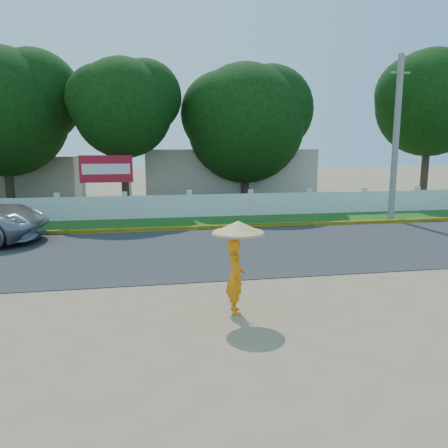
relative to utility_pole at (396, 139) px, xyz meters
name	(u,v)px	position (x,y,z in m)	size (l,w,h in m)	color
ground	(240,294)	(-9.14, -8.87, -3.68)	(120.00, 120.00, 0.00)	#9E8460
road	(210,249)	(-9.14, -4.37, -3.67)	(60.00, 7.00, 0.02)	#38383A
grass_verge	(193,222)	(-9.14, 0.88, -3.67)	(60.00, 3.50, 0.03)	#2D601E
curb	(197,228)	(-9.14, -0.82, -3.60)	(40.00, 0.18, 0.16)	yellow
fence	(189,206)	(-9.14, 2.33, -3.13)	(40.00, 0.10, 1.10)	silver
building_near	(225,174)	(-6.14, 9.13, -2.08)	(10.00, 6.00, 3.20)	#B7AD99
building_far	(12,179)	(-19.14, 10.13, -2.28)	(8.00, 5.00, 2.80)	#B7AD99
utility_pole	(396,139)	(0.00, 0.00, 0.00)	(0.28, 0.28, 7.36)	gray
monk_with_parasol	(237,253)	(-9.45, -9.95, -2.43)	(1.05, 1.05, 1.92)	orange
billboard	(106,172)	(-13.01, 3.43, -1.54)	(2.50, 0.13, 2.95)	gray
tree_row	(174,115)	(-9.58, 5.68, 1.34)	(35.25, 7.77, 9.05)	#473828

